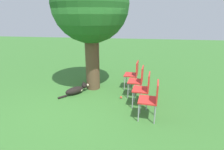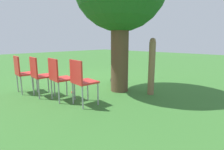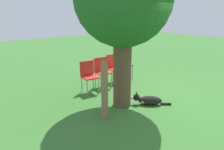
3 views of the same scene
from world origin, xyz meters
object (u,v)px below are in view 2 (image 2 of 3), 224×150
at_px(dog, 115,80).
at_px(red_chair_0, 22,71).
at_px(red_chair_1, 39,73).
at_px(tennis_ball, 73,92).
at_px(fence_post, 152,66).
at_px(red_chair_3, 81,79).
at_px(red_chair_2, 59,76).

xyz_separation_m(dog, red_chair_0, (2.20, -1.10, 0.42)).
height_order(red_chair_1, tennis_ball, red_chair_1).
height_order(fence_post, tennis_ball, fence_post).
height_order(dog, red_chair_3, red_chair_3).
bearing_deg(tennis_ball, red_chair_3, 68.55).
bearing_deg(red_chair_0, red_chair_3, -69.45).
distance_m(red_chair_3, tennis_ball, 1.02).
height_order(red_chair_2, tennis_ball, red_chair_2).
relative_size(red_chair_2, red_chair_3, 1.00).
bearing_deg(fence_post, dog, -94.82).
height_order(dog, red_chair_1, red_chair_1).
distance_m(fence_post, red_chair_2, 2.15).
distance_m(dog, red_chair_0, 2.49).
relative_size(fence_post, red_chair_3, 1.46).
bearing_deg(red_chair_0, red_chair_1, -69.45).
relative_size(red_chair_0, tennis_ball, 13.66).
bearing_deg(red_chair_1, red_chair_3, -69.45).
height_order(dog, red_chair_2, red_chair_2).
distance_m(red_chair_0, red_chair_2, 1.23).
xyz_separation_m(fence_post, red_chair_3, (1.62, -0.61, -0.14)).
bearing_deg(red_chair_3, red_chair_2, 110.55).
height_order(dog, fence_post, fence_post).
bearing_deg(red_chair_1, red_chair_0, 110.55).
bearing_deg(dog, fence_post, 36.94).
relative_size(fence_post, tennis_ball, 19.95).
height_order(red_chair_0, red_chair_1, same).
bearing_deg(tennis_ball, dog, 174.67).
distance_m(red_chair_1, red_chair_3, 1.23).
relative_size(red_chair_1, red_chair_2, 1.00).
distance_m(fence_post, red_chair_0, 3.18).
distance_m(dog, red_chair_1, 2.14).
relative_size(red_chair_2, tennis_ball, 13.66).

